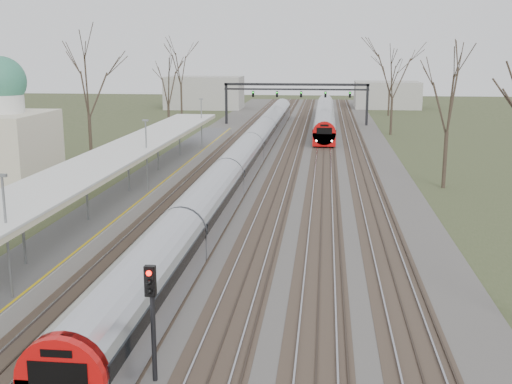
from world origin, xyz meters
TOP-DOWN VIEW (x-y plane):
  - track_bed at (0.26, 55.00)m, footprint 24.00×160.00m
  - platform at (-9.05, 37.50)m, footprint 3.50×69.00m
  - canopy at (-9.05, 32.99)m, footprint 4.10×50.00m
  - signal_gantry at (0.29, 84.99)m, footprint 21.00×0.59m
  - tree_west_far at (-17.00, 48.00)m, footprint 5.50×5.50m
  - tree_east_far at (14.00, 42.00)m, footprint 5.00×5.00m
  - train_near at (-2.50, 51.31)m, footprint 2.62×90.21m
  - train_far at (4.50, 84.18)m, footprint 2.62×45.21m
  - signal_post at (-0.75, 9.73)m, footprint 0.35×0.45m

SIDE VIEW (x-z plane):
  - track_bed at x=0.26m, z-range -0.05..0.17m
  - platform at x=-9.05m, z-range 0.00..1.00m
  - train_near at x=-2.50m, z-range -0.05..3.00m
  - train_far at x=4.50m, z-range -0.05..3.00m
  - signal_post at x=-0.75m, z-range 0.67..4.77m
  - canopy at x=-9.05m, z-range 2.37..5.48m
  - signal_gantry at x=0.29m, z-range 1.87..7.95m
  - tree_east_far at x=14.00m, z-range 2.14..12.44m
  - tree_west_far at x=-17.00m, z-range 2.35..13.68m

